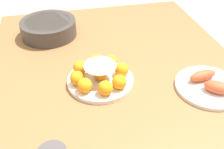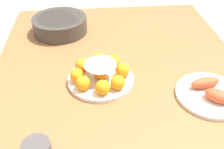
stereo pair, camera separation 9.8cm
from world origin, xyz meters
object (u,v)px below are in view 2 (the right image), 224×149
dining_table (123,101)px  serving_bowl (60,24)px  cake_plate (100,74)px  seafood_platter (211,93)px

dining_table → serving_bowl: 0.53m
dining_table → cake_plate: size_ratio=5.72×
serving_bowl → seafood_platter: size_ratio=1.07×
cake_plate → serving_bowl: cake_plate is taller
dining_table → seafood_platter: size_ratio=5.81×
dining_table → serving_bowl: bearing=30.5°
dining_table → serving_bowl: size_ratio=5.43×
dining_table → seafood_platter: seafood_platter is taller
seafood_platter → dining_table: bearing=72.1°
cake_plate → seafood_platter: (-0.12, -0.39, -0.02)m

